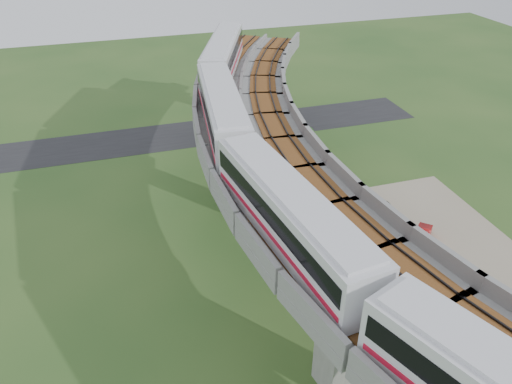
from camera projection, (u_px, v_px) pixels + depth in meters
ground at (270, 282)px, 41.00m from camera, size 160.00×160.00×0.00m
dirt_lot at (431, 264)px, 42.86m from camera, size 18.00×26.00×0.04m
asphalt_road at (197, 133)px, 65.34m from camera, size 60.00×8.00×0.03m
viaduct at (320, 180)px, 37.18m from camera, size 19.58×73.98×11.40m
metro_train at (282, 154)px, 33.78m from camera, size 11.19×61.34×3.64m
fence at (377, 253)px, 43.04m from camera, size 3.87×38.73×1.50m
tree_0 at (306, 133)px, 61.64m from camera, size 1.97×1.97×2.43m
tree_1 at (305, 147)px, 56.99m from camera, size 1.98×1.98×3.09m
tree_2 at (299, 181)px, 51.32m from camera, size 2.05×2.05×2.63m
tree_3 at (315, 208)px, 47.33m from camera, size 1.89×1.89×2.44m
tree_4 at (346, 247)px, 42.03m from camera, size 2.67×2.67×2.91m
tree_5 at (404, 321)px, 34.27m from camera, size 2.71×2.71×3.45m
tree_6 at (431, 350)px, 32.37m from camera, size 2.71×2.71×3.27m
car_white at (419, 297)px, 38.72m from camera, size 2.55×3.28×1.05m
car_red at (423, 235)px, 45.37m from camera, size 3.29×3.37×1.15m
car_dark at (371, 206)px, 49.42m from camera, size 4.38×1.91×1.25m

